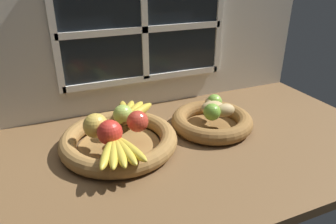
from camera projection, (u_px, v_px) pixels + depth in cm
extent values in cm
cube|color=brown|center=(174.00, 140.00, 107.32)|extent=(140.00, 90.00, 3.00)
cube|color=silver|center=(143.00, 38.00, 119.72)|extent=(140.00, 3.00, 55.00)
cube|color=black|center=(144.00, 29.00, 116.64)|extent=(64.00, 0.80, 38.00)
cube|color=white|center=(145.00, 30.00, 116.14)|extent=(2.40, 1.20, 38.00)
cube|color=white|center=(145.00, 30.00, 116.14)|extent=(64.00, 1.20, 2.40)
cube|color=white|center=(54.00, 37.00, 104.82)|extent=(2.40, 1.20, 40.40)
cube|color=white|center=(219.00, 24.00, 127.46)|extent=(2.40, 1.20, 40.40)
cube|color=white|center=(146.00, 78.00, 124.33)|extent=(64.00, 1.20, 2.40)
cylinder|color=olive|center=(119.00, 146.00, 100.15)|extent=(26.04, 26.04, 1.00)
torus|color=olive|center=(119.00, 140.00, 99.20)|extent=(37.15, 37.15, 5.40)
cylinder|color=brown|center=(211.00, 126.00, 112.11)|extent=(19.13, 19.13, 1.00)
torus|color=brown|center=(212.00, 121.00, 111.16)|extent=(28.73, 28.73, 5.40)
sphere|color=#B73828|center=(138.00, 121.00, 97.57)|extent=(6.81, 6.81, 6.81)
sphere|color=red|center=(110.00, 132.00, 90.59)|extent=(7.43, 7.43, 7.43)
sphere|color=#99B74C|center=(123.00, 114.00, 102.41)|extent=(6.48, 6.48, 6.48)
sphere|color=gold|center=(96.00, 126.00, 94.13)|extent=(7.61, 7.61, 7.61)
ellipsoid|color=gold|center=(108.00, 152.00, 85.26)|extent=(9.78, 15.95, 2.95)
ellipsoid|color=gold|center=(114.00, 152.00, 85.32)|extent=(7.16, 16.50, 2.95)
ellipsoid|color=gold|center=(119.00, 151.00, 85.62)|extent=(4.29, 16.49, 2.95)
ellipsoid|color=gold|center=(125.00, 150.00, 86.17)|extent=(4.59, 16.52, 2.95)
ellipsoid|color=gold|center=(130.00, 148.00, 86.93)|extent=(7.44, 16.47, 2.95)
sphere|color=brown|center=(114.00, 137.00, 92.60)|extent=(2.65, 2.65, 2.65)
ellipsoid|color=gold|center=(139.00, 112.00, 108.01)|extent=(14.66, 12.05, 3.11)
ellipsoid|color=gold|center=(134.00, 111.00, 108.68)|extent=(12.64, 14.25, 3.11)
ellipsoid|color=gold|center=(129.00, 111.00, 108.97)|extent=(9.94, 15.67, 3.11)
ellipsoid|color=gold|center=(123.00, 111.00, 108.88)|extent=(6.71, 16.26, 3.11)
sphere|color=brown|center=(124.00, 121.00, 101.78)|extent=(2.80, 2.80, 2.80)
ellipsoid|color=tan|center=(211.00, 103.00, 113.18)|extent=(8.03, 9.20, 4.37)
ellipsoid|color=tan|center=(225.00, 110.00, 107.56)|extent=(7.50, 5.32, 4.57)
ellipsoid|color=tan|center=(213.00, 108.00, 108.94)|extent=(9.14, 6.97, 4.87)
sphere|color=#6B9E33|center=(212.00, 112.00, 104.83)|extent=(5.80, 5.80, 5.80)
sphere|color=#7AAD3D|center=(214.00, 102.00, 112.86)|extent=(5.52, 5.52, 5.52)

